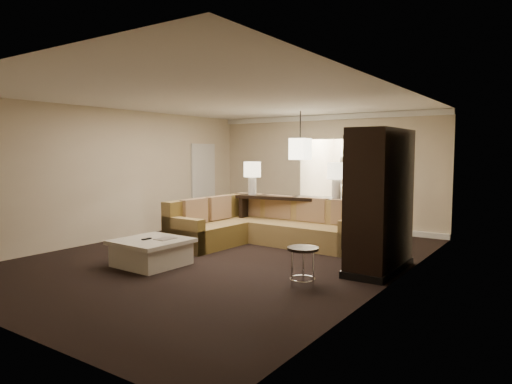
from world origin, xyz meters
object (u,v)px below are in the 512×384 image
Objects in this scene: sectional_sofa at (262,226)px; console_table at (292,214)px; drink_table at (303,258)px; person at (346,187)px; coffee_table at (152,252)px; armoire at (379,204)px.

sectional_sofa reaches higher than console_table.
person is (-1.55, 5.12, 0.60)m from drink_table.
sectional_sofa is 1.64× the size of person.
sectional_sofa is at bearing -122.61° from console_table.
sectional_sofa reaches higher than coffee_table.
person is (0.24, 2.30, 0.43)m from console_table.
console_table is at bearing 74.99° from coffee_table.
coffee_table is 3.33m from console_table.
person is at bearing 106.81° from drink_table.
drink_table reaches higher than coffee_table.
armoire is (3.24, 1.79, 0.85)m from coffee_table.
sectional_sofa is 3.12m from person.
armoire is (2.38, -1.41, 0.51)m from console_table.
console_table is 4.55× the size of drink_table.
armoire is 1.67m from drink_table.
person is at bearing 81.97° from sectional_sofa.
drink_table is (-0.59, -1.41, -0.68)m from armoire.
armoire is at bearing 67.09° from drink_table.
person is (-2.14, 3.71, -0.08)m from armoire.
sectional_sofa is at bearing 103.41° from person.
drink_table is 0.28× the size of person.
armoire is (2.68, -0.70, 0.69)m from sectional_sofa.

